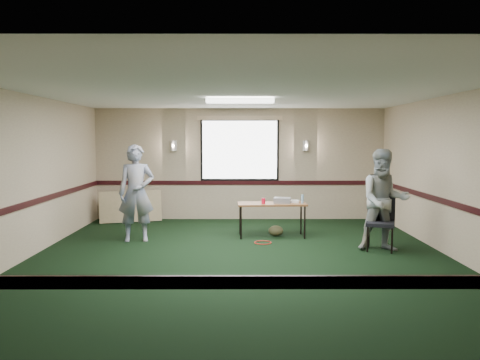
{
  "coord_description": "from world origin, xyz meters",
  "views": [
    {
      "loc": [
        -0.02,
        -7.37,
        1.96
      ],
      "look_at": [
        0.0,
        1.3,
        1.2
      ],
      "focal_mm": 35.0,
      "sensor_mm": 36.0,
      "label": 1
    }
  ],
  "objects_px": {
    "folding_table": "(272,206)",
    "projector": "(282,200)",
    "person_right": "(384,200)",
    "conference_chair": "(381,217)",
    "person_left": "(136,193)"
  },
  "relations": [
    {
      "from": "folding_table",
      "to": "conference_chair",
      "type": "distance_m",
      "value": 2.15
    },
    {
      "from": "projector",
      "to": "person_right",
      "type": "height_order",
      "value": "person_right"
    },
    {
      "from": "conference_chair",
      "to": "person_right",
      "type": "distance_m",
      "value": 0.34
    },
    {
      "from": "folding_table",
      "to": "person_right",
      "type": "height_order",
      "value": "person_right"
    },
    {
      "from": "projector",
      "to": "person_left",
      "type": "xyz_separation_m",
      "value": [
        -2.84,
        -0.37,
        0.19
      ]
    },
    {
      "from": "projector",
      "to": "folding_table",
      "type": "bearing_deg",
      "value": -168.6
    },
    {
      "from": "conference_chair",
      "to": "person_right",
      "type": "xyz_separation_m",
      "value": [
        0.01,
        -0.12,
        0.32
      ]
    },
    {
      "from": "conference_chair",
      "to": "person_left",
      "type": "relative_size",
      "value": 0.53
    },
    {
      "from": "projector",
      "to": "person_right",
      "type": "relative_size",
      "value": 0.18
    },
    {
      "from": "folding_table",
      "to": "person_left",
      "type": "relative_size",
      "value": 0.75
    },
    {
      "from": "conference_chair",
      "to": "person_left",
      "type": "distance_m",
      "value": 4.56
    },
    {
      "from": "projector",
      "to": "person_right",
      "type": "bearing_deg",
      "value": -24.42
    },
    {
      "from": "folding_table",
      "to": "conference_chair",
      "type": "height_order",
      "value": "conference_chair"
    },
    {
      "from": "folding_table",
      "to": "person_left",
      "type": "xyz_separation_m",
      "value": [
        -2.63,
        -0.37,
        0.3
      ]
    },
    {
      "from": "folding_table",
      "to": "projector",
      "type": "relative_size",
      "value": 4.24
    }
  ]
}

